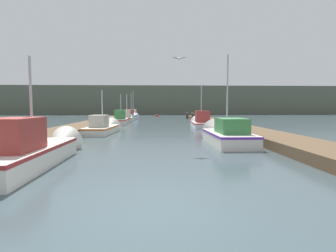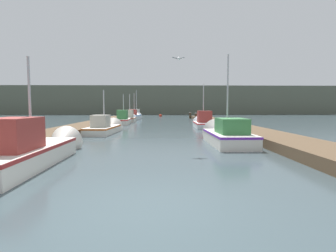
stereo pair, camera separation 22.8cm
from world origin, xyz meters
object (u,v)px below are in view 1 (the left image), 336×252
at_px(fishing_boat_0, 36,149).
at_px(mooring_piling_2, 123,116).
at_px(fishing_boat_6, 131,116).
at_px(mooring_piling_1, 128,113).
at_px(channel_buoy, 157,116).
at_px(mooring_piling_0, 187,115).
at_px(fishing_boat_1, 226,134).
at_px(fishing_boat_3, 201,122).
at_px(mooring_piling_3, 193,117).
at_px(fishing_boat_2, 104,128).
at_px(fishing_boat_4, 121,119).
at_px(fishing_boat_5, 127,118).
at_px(fishing_boat_7, 133,115).
at_px(seagull_lead, 179,58).

height_order(fishing_boat_0, mooring_piling_2, fishing_boat_0).
relative_size(fishing_boat_6, mooring_piling_2, 5.66).
distance_m(fishing_boat_0, mooring_piling_1, 36.62).
bearing_deg(channel_buoy, mooring_piling_0, -60.43).
relative_size(fishing_boat_0, fishing_boat_1, 1.24).
bearing_deg(mooring_piling_2, fishing_boat_3, -57.33).
relative_size(mooring_piling_2, mooring_piling_3, 1.06).
distance_m(fishing_boat_1, fishing_boat_6, 25.68).
height_order(fishing_boat_2, mooring_piling_0, fishing_boat_2).
xyz_separation_m(fishing_boat_3, mooring_piling_0, (0.74, 17.29, 0.06)).
bearing_deg(mooring_piling_1, fishing_boat_0, -88.35).
xyz_separation_m(fishing_boat_4, mooring_piling_0, (8.59, 12.26, 0.01)).
distance_m(fishing_boat_5, mooring_piling_1, 12.53).
bearing_deg(fishing_boat_0, mooring_piling_0, 74.25).
height_order(fishing_boat_5, mooring_piling_1, fishing_boat_5).
height_order(fishing_boat_1, mooring_piling_0, fishing_boat_1).
height_order(fishing_boat_6, fishing_boat_7, fishing_boat_7).
height_order(fishing_boat_1, channel_buoy, fishing_boat_1).
bearing_deg(mooring_piling_0, mooring_piling_2, -158.56).
xyz_separation_m(fishing_boat_7, mooring_piling_0, (8.53, -1.64, 0.04)).
height_order(fishing_boat_1, mooring_piling_2, fishing_boat_1).
distance_m(fishing_boat_2, fishing_boat_5, 14.07).
xyz_separation_m(fishing_boat_1, fishing_boat_7, (-7.34, 29.33, -0.01)).
bearing_deg(mooring_piling_3, fishing_boat_5, -170.38).
xyz_separation_m(mooring_piling_3, seagull_lead, (-3.74, -22.70, 3.44)).
xyz_separation_m(fishing_boat_2, fishing_boat_5, (0.05, 14.07, 0.07)).
distance_m(fishing_boat_6, fishing_boat_7, 4.68).
relative_size(fishing_boat_3, mooring_piling_1, 3.55).
distance_m(fishing_boat_0, fishing_boat_5, 24.15).
relative_size(fishing_boat_0, seagull_lead, 11.08).
bearing_deg(fishing_boat_7, fishing_boat_6, -88.91).
bearing_deg(mooring_piling_1, mooring_piling_2, -88.22).
distance_m(fishing_boat_2, mooring_piling_1, 26.56).
distance_m(fishing_boat_7, mooring_piling_3, 11.88).
distance_m(fishing_boat_2, fishing_boat_7, 23.74).
height_order(mooring_piling_0, mooring_piling_3, mooring_piling_3).
xyz_separation_m(fishing_boat_5, mooring_piling_3, (8.45, 1.43, 0.07)).
bearing_deg(fishing_boat_0, mooring_piling_3, 70.56).
xyz_separation_m(fishing_boat_3, mooring_piling_2, (-8.71, 13.58, 0.13)).
bearing_deg(mooring_piling_3, fishing_boat_6, 157.00).
bearing_deg(seagull_lead, fishing_boat_0, 27.21).
bearing_deg(mooring_piling_0, mooring_piling_1, 155.48).
bearing_deg(fishing_boat_0, fishing_boat_5, 88.77).
height_order(fishing_boat_3, mooring_piling_1, fishing_boat_3).
relative_size(fishing_boat_2, fishing_boat_6, 0.83).
height_order(fishing_boat_0, fishing_boat_4, fishing_boat_0).
height_order(fishing_boat_2, fishing_boat_5, fishing_boat_5).
bearing_deg(fishing_boat_1, fishing_boat_6, 105.85).
bearing_deg(mooring_piling_2, channel_buoy, 68.39).
relative_size(fishing_boat_1, fishing_boat_7, 1.02).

